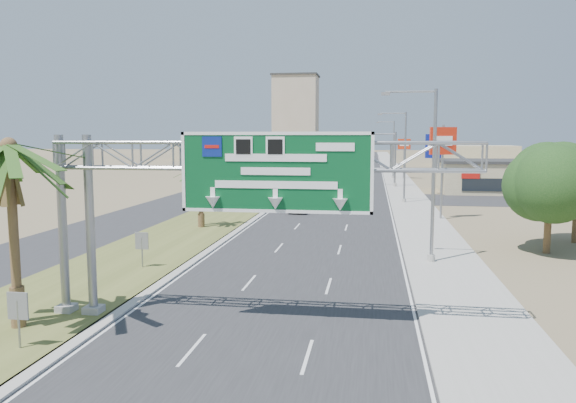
# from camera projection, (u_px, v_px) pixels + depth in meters

# --- Properties ---
(road) EXTENTS (12.00, 300.00, 0.02)m
(road) POSITION_uv_depth(u_px,v_px,m) (354.00, 171.00, 120.20)
(road) COLOR #28282B
(road) RESTS_ON ground
(sidewalk_right) EXTENTS (4.00, 300.00, 0.10)m
(sidewalk_right) POSITION_uv_depth(u_px,v_px,m) (394.00, 171.00, 118.92)
(sidewalk_right) COLOR #9E9B93
(sidewalk_right) RESTS_ON ground
(median_grass) EXTENTS (7.00, 300.00, 0.12)m
(median_grass) POSITION_uv_depth(u_px,v_px,m) (308.00, 170.00, 121.69)
(median_grass) COLOR #535A27
(median_grass) RESTS_ON ground
(opposing_road) EXTENTS (8.00, 300.00, 0.02)m
(opposing_road) POSITION_uv_depth(u_px,v_px,m) (276.00, 170.00, 122.74)
(opposing_road) COLOR #28282B
(opposing_road) RESTS_ON ground
(sign_gantry) EXTENTS (16.75, 1.24, 7.50)m
(sign_gantry) POSITION_uv_depth(u_px,v_px,m) (237.00, 170.00, 21.38)
(sign_gantry) COLOR gray
(sign_gantry) RESTS_ON ground
(palm_near) EXTENTS (5.70, 5.70, 8.35)m
(palm_near) POSITION_uv_depth(u_px,v_px,m) (9.00, 147.00, 20.61)
(palm_near) COLOR brown
(palm_near) RESTS_ON ground
(palm_row_b) EXTENTS (3.99, 3.99, 5.95)m
(palm_row_b) POSITION_uv_depth(u_px,v_px,m) (200.00, 167.00, 44.45)
(palm_row_b) COLOR brown
(palm_row_b) RESTS_ON ground
(palm_row_c) EXTENTS (3.99, 3.99, 6.75)m
(palm_row_c) POSITION_uv_depth(u_px,v_px,m) (246.00, 152.00, 60.08)
(palm_row_c) COLOR brown
(palm_row_c) RESTS_ON ground
(palm_row_d) EXTENTS (3.99, 3.99, 5.45)m
(palm_row_d) POSITION_uv_depth(u_px,v_px,m) (275.00, 158.00, 77.90)
(palm_row_d) COLOR brown
(palm_row_d) RESTS_ON ground
(palm_row_e) EXTENTS (3.99, 3.99, 6.15)m
(palm_row_e) POSITION_uv_depth(u_px,v_px,m) (294.00, 150.00, 96.48)
(palm_row_e) COLOR brown
(palm_row_e) RESTS_ON ground
(palm_row_f) EXTENTS (3.99, 3.99, 5.75)m
(palm_row_f) POSITION_uv_depth(u_px,v_px,m) (310.00, 149.00, 121.08)
(palm_row_f) COLOR brown
(palm_row_f) RESTS_ON ground
(streetlight_near) EXTENTS (3.27, 0.44, 10.00)m
(streetlight_near) POSITION_uv_depth(u_px,v_px,m) (430.00, 183.00, 32.15)
(streetlight_near) COLOR gray
(streetlight_near) RESTS_ON ground
(streetlight_mid) EXTENTS (3.27, 0.44, 10.00)m
(streetlight_mid) POSITION_uv_depth(u_px,v_px,m) (403.00, 161.00, 61.61)
(streetlight_mid) COLOR gray
(streetlight_mid) RESTS_ON ground
(streetlight_far) EXTENTS (3.27, 0.44, 10.00)m
(streetlight_far) POSITION_uv_depth(u_px,v_px,m) (392.00, 152.00, 96.96)
(streetlight_far) COLOR gray
(streetlight_far) RESTS_ON ground
(signal_mast) EXTENTS (10.28, 0.71, 8.00)m
(signal_mast) POSITION_uv_depth(u_px,v_px,m) (381.00, 154.00, 81.52)
(signal_mast) COLOR gray
(signal_mast) RESTS_ON ground
(store_building) EXTENTS (18.00, 10.00, 4.00)m
(store_building) POSITION_uv_depth(u_px,v_px,m) (511.00, 177.00, 73.47)
(store_building) COLOR tan
(store_building) RESTS_ON ground
(oak_near) EXTENTS (4.50, 4.50, 6.80)m
(oak_near) POSITION_uv_depth(u_px,v_px,m) (550.00, 182.00, 34.94)
(oak_near) COLOR brown
(oak_near) RESTS_ON ground
(median_signback_a) EXTENTS (0.75, 0.08, 2.08)m
(median_signback_a) POSITION_uv_depth(u_px,v_px,m) (18.00, 310.00, 19.06)
(median_signback_a) COLOR gray
(median_signback_a) RESTS_ON ground
(median_signback_b) EXTENTS (0.75, 0.08, 2.08)m
(median_signback_b) POSITION_uv_depth(u_px,v_px,m) (142.00, 243.00, 30.95)
(median_signback_b) COLOR gray
(median_signback_b) RESTS_ON ground
(tower_distant) EXTENTS (20.00, 16.00, 35.00)m
(tower_distant) POSITION_uv_depth(u_px,v_px,m) (296.00, 115.00, 260.45)
(tower_distant) COLOR tan
(tower_distant) RESTS_ON ground
(building_distant_left) EXTENTS (24.00, 14.00, 6.00)m
(building_distant_left) POSITION_uv_depth(u_px,v_px,m) (215.00, 150.00, 175.68)
(building_distant_left) COLOR tan
(building_distant_left) RESTS_ON ground
(building_distant_right) EXTENTS (20.00, 12.00, 5.00)m
(building_distant_right) POSITION_uv_depth(u_px,v_px,m) (475.00, 155.00, 144.89)
(building_distant_right) COLOR tan
(building_distant_right) RESTS_ON ground
(car_left_lane) EXTENTS (2.39, 5.03, 1.66)m
(car_left_lane) POSITION_uv_depth(u_px,v_px,m) (301.00, 203.00, 54.72)
(car_left_lane) COLOR black
(car_left_lane) RESTS_ON ground
(car_mid_lane) EXTENTS (1.42, 4.04, 1.33)m
(car_mid_lane) POSITION_uv_depth(u_px,v_px,m) (341.00, 187.00, 74.73)
(car_mid_lane) COLOR maroon
(car_mid_lane) RESTS_ON ground
(car_right_lane) EXTENTS (2.73, 5.80, 1.60)m
(car_right_lane) POSITION_uv_depth(u_px,v_px,m) (358.00, 185.00, 76.20)
(car_right_lane) COLOR gray
(car_right_lane) RESTS_ON ground
(car_far) EXTENTS (2.26, 4.85, 1.37)m
(car_far) POSITION_uv_depth(u_px,v_px,m) (342.00, 177.00, 92.54)
(car_far) COLOR black
(car_far) RESTS_ON ground
(pole_sign_red_near) EXTENTS (2.38, 1.02, 8.35)m
(pole_sign_red_near) POSITION_uv_depth(u_px,v_px,m) (443.00, 146.00, 49.03)
(pole_sign_red_near) COLOR gray
(pole_sign_red_near) RESTS_ON ground
(pole_sign_blue) EXTENTS (2.02, 0.73, 7.83)m
(pole_sign_blue) POSITION_uv_depth(u_px,v_px,m) (433.00, 149.00, 70.49)
(pole_sign_blue) COLOR gray
(pole_sign_blue) RESTS_ON ground
(pole_sign_red_far) EXTENTS (2.18, 0.97, 7.13)m
(pole_sign_red_far) POSITION_uv_depth(u_px,v_px,m) (404.00, 147.00, 96.96)
(pole_sign_red_far) COLOR gray
(pole_sign_red_far) RESTS_ON ground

